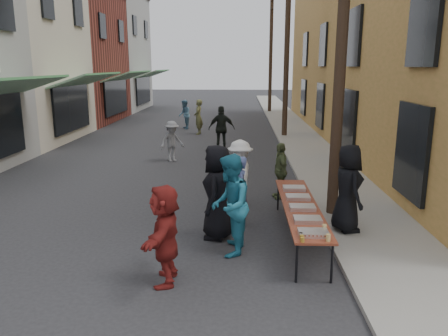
# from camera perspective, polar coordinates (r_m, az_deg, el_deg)

# --- Properties ---
(ground) EXTENTS (120.00, 120.00, 0.00)m
(ground) POSITION_cam_1_polar(r_m,az_deg,el_deg) (8.15, -13.29, -12.80)
(ground) COLOR #28282B
(ground) RESTS_ON ground
(sidewalk) EXTENTS (2.20, 60.00, 0.10)m
(sidewalk) POSITION_cam_1_polar(r_m,az_deg,el_deg) (22.50, 9.63, 4.14)
(sidewalk) COLOR gray
(sidewalk) RESTS_ON ground
(building_ochre) EXTENTS (10.00, 28.00, 10.00)m
(building_ochre) POSITION_cam_1_polar(r_m,az_deg,el_deg) (22.93, 26.37, 15.58)
(building_ochre) COLOR #A5813B
(building_ochre) RESTS_ON ground
(utility_pole_near) EXTENTS (0.26, 0.26, 9.00)m
(utility_pole_near) POSITION_cam_1_polar(r_m,az_deg,el_deg) (10.32, 15.29, 18.18)
(utility_pole_near) COLOR #2D2116
(utility_pole_near) RESTS_ON ground
(utility_pole_mid) EXTENTS (0.26, 0.26, 9.00)m
(utility_pole_mid) POSITION_cam_1_polar(r_m,az_deg,el_deg) (22.17, 8.23, 15.60)
(utility_pole_mid) COLOR #2D2116
(utility_pole_mid) RESTS_ON ground
(utility_pole_far) EXTENTS (0.26, 0.26, 9.00)m
(utility_pole_far) POSITION_cam_1_polar(r_m,az_deg,el_deg) (34.13, 6.13, 14.77)
(utility_pole_far) COLOR #2D2116
(utility_pole_far) RESTS_ON ground
(serving_table) EXTENTS (0.70, 4.00, 0.75)m
(serving_table) POSITION_cam_1_polar(r_m,az_deg,el_deg) (9.11, 9.93, -4.98)
(serving_table) COLOR maroon
(serving_table) RESTS_ON ground
(catering_tray_sausage) EXTENTS (0.50, 0.33, 0.08)m
(catering_tray_sausage) POSITION_cam_1_polar(r_m,az_deg,el_deg) (7.55, 11.58, -8.32)
(catering_tray_sausage) COLOR maroon
(catering_tray_sausage) RESTS_ON serving_table
(catering_tray_foil_b) EXTENTS (0.50, 0.33, 0.08)m
(catering_tray_foil_b) POSITION_cam_1_polar(r_m,az_deg,el_deg) (8.15, 10.86, -6.65)
(catering_tray_foil_b) COLOR #B2B2B7
(catering_tray_foil_b) RESTS_ON serving_table
(catering_tray_buns) EXTENTS (0.50, 0.33, 0.08)m
(catering_tray_buns) POSITION_cam_1_polar(r_m,az_deg,el_deg) (8.81, 10.20, -5.11)
(catering_tray_buns) COLOR tan
(catering_tray_buns) RESTS_ON serving_table
(catering_tray_foil_d) EXTENTS (0.50, 0.33, 0.08)m
(catering_tray_foil_d) POSITION_cam_1_polar(r_m,az_deg,el_deg) (9.47, 9.63, -3.78)
(catering_tray_foil_d) COLOR #B2B2B7
(catering_tray_foil_d) RESTS_ON serving_table
(catering_tray_buns_end) EXTENTS (0.50, 0.33, 0.08)m
(catering_tray_buns_end) POSITION_cam_1_polar(r_m,az_deg,el_deg) (10.13, 9.14, -2.63)
(catering_tray_buns_end) COLOR tan
(catering_tray_buns_end) RESTS_ON serving_table
(condiment_jar_a) EXTENTS (0.07, 0.07, 0.08)m
(condiment_jar_a) POSITION_cam_1_polar(r_m,az_deg,el_deg) (7.24, 10.22, -9.21)
(condiment_jar_a) COLOR #A57F26
(condiment_jar_a) RESTS_ON serving_table
(condiment_jar_b) EXTENTS (0.07, 0.07, 0.08)m
(condiment_jar_b) POSITION_cam_1_polar(r_m,az_deg,el_deg) (7.34, 10.12, -8.91)
(condiment_jar_b) COLOR #A57F26
(condiment_jar_b) RESTS_ON serving_table
(condiment_jar_c) EXTENTS (0.07, 0.07, 0.08)m
(condiment_jar_c) POSITION_cam_1_polar(r_m,az_deg,el_deg) (7.43, 10.01, -8.62)
(condiment_jar_c) COLOR #A57F26
(condiment_jar_c) RESTS_ON serving_table
(cup_stack) EXTENTS (0.08, 0.08, 0.12)m
(cup_stack) POSITION_cam_1_polar(r_m,az_deg,el_deg) (7.35, 13.46, -8.86)
(cup_stack) COLOR tan
(cup_stack) RESTS_ON serving_table
(guest_front_a) EXTENTS (0.76, 1.04, 1.97)m
(guest_front_a) POSITION_cam_1_polar(r_m,az_deg,el_deg) (9.01, -0.87, -3.17)
(guest_front_a) COLOR black
(guest_front_a) RESTS_ON ground
(guest_front_b) EXTENTS (0.48, 0.63, 1.57)m
(guest_front_b) POSITION_cam_1_polar(r_m,az_deg,el_deg) (9.81, 1.99, -3.03)
(guest_front_b) COLOR #5666A7
(guest_front_b) RESTS_ON ground
(guest_front_c) EXTENTS (0.81, 1.00, 1.94)m
(guest_front_c) POSITION_cam_1_polar(r_m,az_deg,el_deg) (8.24, 0.77, -4.88)
(guest_front_c) COLOR teal
(guest_front_c) RESTS_ON ground
(guest_front_d) EXTENTS (0.68, 1.14, 1.74)m
(guest_front_d) POSITION_cam_1_polar(r_m,az_deg,el_deg) (10.97, 2.10, -0.81)
(guest_front_d) COLOR white
(guest_front_d) RESTS_ON ground
(guest_front_e) EXTENTS (0.53, 0.95, 1.53)m
(guest_front_e) POSITION_cam_1_polar(r_m,az_deg,el_deg) (11.88, 7.37, -0.34)
(guest_front_e) COLOR #546138
(guest_front_e) RESTS_ON ground
(guest_queue_back) EXTENTS (0.51, 1.57, 1.69)m
(guest_queue_back) POSITION_cam_1_polar(r_m,az_deg,el_deg) (7.27, -7.72, -8.58)
(guest_queue_back) COLOR maroon
(guest_queue_back) RESTS_ON ground
(server) EXTENTS (0.76, 1.01, 1.86)m
(server) POSITION_cam_1_polar(r_m,az_deg,el_deg) (9.50, 15.85, -2.55)
(server) COLOR black
(server) RESTS_ON sidewalk
(passerby_left) EXTENTS (1.12, 1.05, 1.52)m
(passerby_left) POSITION_cam_1_polar(r_m,az_deg,el_deg) (16.51, -6.82, 3.48)
(passerby_left) COLOR slate
(passerby_left) RESTS_ON ground
(passerby_mid) EXTENTS (1.14, 0.54, 1.89)m
(passerby_mid) POSITION_cam_1_polar(r_m,az_deg,el_deg) (18.54, -0.31, 5.20)
(passerby_mid) COLOR black
(passerby_mid) RESTS_ON ground
(passerby_right) EXTENTS (0.47, 0.69, 1.82)m
(passerby_right) POSITION_cam_1_polar(r_m,az_deg,el_deg) (23.04, -3.36, 6.67)
(passerby_right) COLOR brown
(passerby_right) RESTS_ON ground
(passerby_far) EXTENTS (0.78, 0.91, 1.65)m
(passerby_far) POSITION_cam_1_polar(r_m,az_deg,el_deg) (25.04, -5.18, 6.97)
(passerby_far) COLOR teal
(passerby_far) RESTS_ON ground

